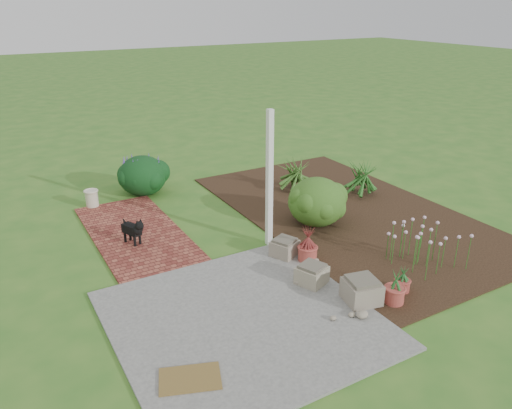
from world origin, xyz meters
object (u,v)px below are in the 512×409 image
stone_trough_near (362,291)px  evergreen_shrub (317,201)px  black_dog (133,229)px  cream_ceramic_urn (92,198)px

stone_trough_near → evergreen_shrub: bearing=67.4°
black_dog → cream_ceramic_urn: bearing=74.1°
black_dog → cream_ceramic_urn: size_ratio=1.54×
black_dog → evergreen_shrub: bearing=-36.8°
stone_trough_near → evergreen_shrub: 2.85m
stone_trough_near → black_dog: 4.22m
stone_trough_near → black_dog: black_dog is taller
stone_trough_near → cream_ceramic_urn: bearing=114.4°
black_dog → evergreen_shrub: evergreen_shrub is taller
black_dog → evergreen_shrub: (3.44, -0.89, 0.18)m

